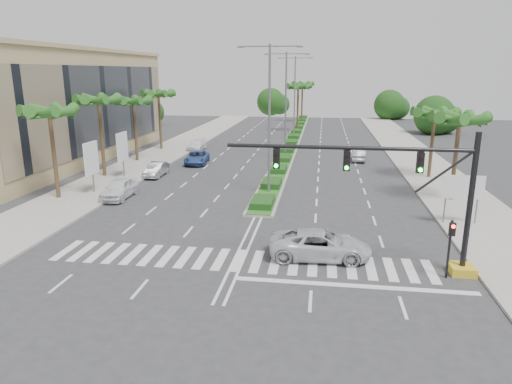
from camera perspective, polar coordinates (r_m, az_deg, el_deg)
ground at (r=25.03m, az=-2.20°, el=-8.54°), size 160.00×160.00×0.00m
footpath_right at (r=45.05m, az=22.15°, el=1.11°), size 6.00×120.00×0.15m
footpath_left at (r=47.83m, az=-15.91°, el=2.40°), size 6.00×120.00×0.15m
median at (r=68.42m, az=4.69°, el=6.56°), size 2.20×75.00×0.20m
median_grass at (r=68.40m, az=4.69°, el=6.66°), size 1.80×75.00×0.04m
building at (r=57.36m, az=-23.92°, el=9.69°), size 12.00×36.00×12.00m
signal_gantry at (r=24.01m, az=20.04°, el=-1.72°), size 12.60×1.20×7.20m
pedestrian_signal at (r=24.12m, az=23.15°, el=-5.49°), size 0.28×0.36×3.00m
direction_sign at (r=32.80m, az=24.43°, el=0.32°), size 2.70×0.11×3.40m
billboard_near at (r=39.94m, az=-19.90°, el=3.92°), size 0.18×2.10×4.35m
billboard_far at (r=45.24m, az=-16.38°, el=5.40°), size 0.18×2.10×4.35m
palm_left_near at (r=38.76m, az=-24.41°, el=8.76°), size 4.57×4.68×7.55m
palm_left_mid at (r=45.66m, az=-19.08°, el=10.48°), size 4.57×4.68×7.95m
palm_left_far at (r=52.93m, az=-15.06°, el=10.65°), size 4.57×4.68×7.35m
palm_left_end at (r=60.33m, az=-12.08°, el=11.66°), size 4.57×4.68×7.75m
palm_right_near at (r=38.16m, az=24.08°, el=7.98°), size 4.57×4.68×7.05m
palm_right_far at (r=45.91m, az=21.43°, el=8.84°), size 4.57×4.68×6.75m
palm_median_a at (r=77.74m, az=5.30°, el=12.78°), size 4.57×4.68×8.05m
palm_median_b at (r=92.71m, az=5.82°, el=13.10°), size 4.57×4.68×8.05m
streetlight_near at (r=36.95m, az=1.69°, el=10.01°), size 5.10×0.25×12.00m
streetlight_mid at (r=52.83m, az=3.75°, el=11.45°), size 5.10×0.25×12.00m
streetlight_far at (r=68.77m, az=4.86°, el=12.22°), size 5.10×0.25×12.00m
car_parked_a at (r=38.32m, az=-16.74°, el=0.42°), size 2.03×4.71×1.58m
car_parked_b at (r=45.47m, az=-12.36°, el=2.76°), size 1.46×4.08×1.34m
car_parked_c at (r=50.90m, az=-7.40°, el=4.29°), size 2.88×5.24×1.39m
car_parked_d at (r=59.92m, az=-7.38°, el=5.84°), size 1.93×4.51×1.30m
car_crossing at (r=25.31m, az=8.03°, el=-6.52°), size 5.67×2.81×1.55m
car_right at (r=53.50m, az=12.77°, el=4.53°), size 1.78×4.19×1.34m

